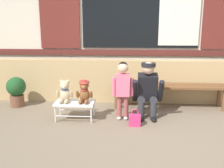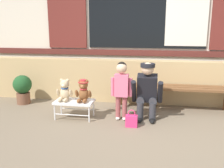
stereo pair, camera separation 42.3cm
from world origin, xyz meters
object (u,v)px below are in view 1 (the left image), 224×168
(wooden_bench_long, at_px, (169,88))
(adult_crouching, at_px, (148,90))
(small_display_bench, at_px, (75,104))
(child_standing, at_px, (123,84))
(handbag_on_ground, at_px, (135,120))
(teddy_bear_plain, at_px, (65,92))
(potted_plant, at_px, (16,90))
(teddy_bear_with_hat, at_px, (84,92))

(wooden_bench_long, relative_size, adult_crouching, 2.21)
(small_display_bench, xyz_separation_m, child_standing, (0.78, 0.06, 0.33))
(handbag_on_ground, bearing_deg, child_standing, 124.90)
(wooden_bench_long, distance_m, teddy_bear_plain, 1.93)
(teddy_bear_plain, relative_size, potted_plant, 0.64)
(teddy_bear_with_hat, bearing_deg, wooden_bench_long, 26.08)
(wooden_bench_long, height_order, child_standing, child_standing)
(teddy_bear_plain, bearing_deg, adult_crouching, 7.04)
(teddy_bear_with_hat, height_order, potted_plant, teddy_bear_with_hat)
(wooden_bench_long, distance_m, potted_plant, 2.88)
(wooden_bench_long, height_order, teddy_bear_with_hat, teddy_bear_with_hat)
(potted_plant, bearing_deg, teddy_bear_plain, -29.02)
(teddy_bear_plain, bearing_deg, child_standing, 3.78)
(potted_plant, bearing_deg, child_standing, -14.94)
(child_standing, xyz_separation_m, handbag_on_ground, (0.19, -0.28, -0.50))
(wooden_bench_long, bearing_deg, small_display_bench, -156.12)
(teddy_bear_plain, bearing_deg, potted_plant, 150.98)
(teddy_bear_with_hat, bearing_deg, adult_crouching, 9.14)
(wooden_bench_long, height_order, handbag_on_ground, wooden_bench_long)
(teddy_bear_plain, distance_m, adult_crouching, 1.37)
(teddy_bear_plain, height_order, adult_crouching, adult_crouching)
(teddy_bear_with_hat, xyz_separation_m, potted_plant, (-1.41, 0.60, -0.15))
(wooden_bench_long, bearing_deg, handbag_on_ground, -124.82)
(adult_crouching, bearing_deg, teddy_bear_plain, -172.96)
(small_display_bench, bearing_deg, teddy_bear_plain, 179.49)
(adult_crouching, bearing_deg, potted_plant, 169.89)
(small_display_bench, height_order, handbag_on_ground, small_display_bench)
(wooden_bench_long, bearing_deg, teddy_bear_with_hat, -153.92)
(wooden_bench_long, distance_m, teddy_bear_with_hat, 1.63)
(small_display_bench, distance_m, child_standing, 0.85)
(adult_crouching, distance_m, handbag_on_ground, 0.59)
(adult_crouching, relative_size, potted_plant, 1.67)
(teddy_bear_plain, xyz_separation_m, teddy_bear_with_hat, (0.32, 0.00, 0.01))
(small_display_bench, distance_m, teddy_bear_plain, 0.25)
(adult_crouching, bearing_deg, child_standing, -165.77)
(teddy_bear_plain, xyz_separation_m, handbag_on_ground, (1.14, -0.22, -0.37))
(small_display_bench, height_order, potted_plant, potted_plant)
(potted_plant, bearing_deg, small_display_bench, -25.86)
(small_display_bench, distance_m, potted_plant, 1.39)
(small_display_bench, xyz_separation_m, teddy_bear_plain, (-0.16, 0.00, 0.20))
(adult_crouching, xyz_separation_m, potted_plant, (-2.44, 0.44, -0.16))
(handbag_on_ground, height_order, potted_plant, potted_plant)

